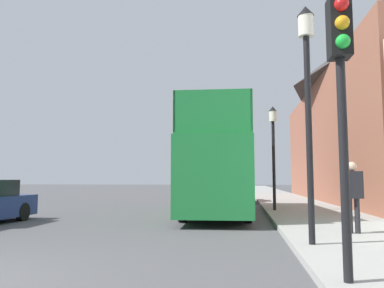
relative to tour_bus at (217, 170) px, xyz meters
The scene contains 9 objects.
ground_plane 10.65m from the tour_bus, 108.51° to the left, with size 144.00×144.00×0.00m, color #4C4C4F.
sidewalk 8.14m from the tour_bus, 60.95° to the left, with size 3.71×108.00×0.14m.
brick_terrace_rear 13.12m from the tour_bus, 46.38° to the left, with size 6.00×23.52×10.72m.
tour_bus is the anchor object (origin of this frame).
parked_car_ahead_of_bus 7.69m from the tour_bus, 83.28° to the left, with size 1.87×3.95×1.43m.
pedestrian_third 7.07m from the tour_bus, 58.20° to the right, with size 0.46×0.25×1.74m.
traffic_signal 10.88m from the tour_bus, 77.52° to the right, with size 0.28×0.42×3.79m.
lamp_post_nearest 8.26m from the tour_bus, 72.67° to the right, with size 0.35×0.35×5.02m.
lamp_post_second 2.87m from the tour_bus, 16.29° to the left, with size 0.35×0.35×4.48m.
Camera 1 is at (4.33, -4.63, 1.45)m, focal length 35.00 mm.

